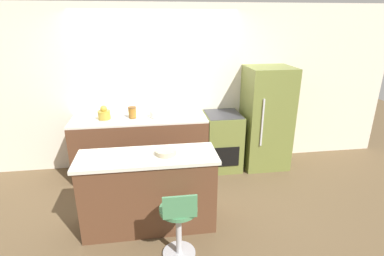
# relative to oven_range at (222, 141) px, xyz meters

# --- Properties ---
(ground_plane) EXTENTS (14.00, 14.00, 0.00)m
(ground_plane) POSITION_rel_oven_range_xyz_m (-1.02, -0.33, -0.47)
(ground_plane) COLOR brown
(wall_back) EXTENTS (8.00, 0.06, 2.60)m
(wall_back) POSITION_rel_oven_range_xyz_m (-1.02, 0.35, 0.83)
(wall_back) COLOR silver
(wall_back) RESTS_ON ground_plane
(back_counter) EXTENTS (2.06, 0.63, 0.93)m
(back_counter) POSITION_rel_oven_range_xyz_m (-1.33, 0.00, -0.00)
(back_counter) COLOR brown
(back_counter) RESTS_ON ground_plane
(kitchen_island) EXTENTS (1.57, 0.56, 0.92)m
(kitchen_island) POSITION_rel_oven_range_xyz_m (-1.22, -1.38, -0.00)
(kitchen_island) COLOR brown
(kitchen_island) RESTS_ON ground_plane
(oven_range) EXTENTS (0.57, 0.64, 0.93)m
(oven_range) POSITION_rel_oven_range_xyz_m (0.00, 0.00, 0.00)
(oven_range) COLOR olive
(oven_range) RESTS_ON ground_plane
(refrigerator) EXTENTS (0.72, 0.68, 1.67)m
(refrigerator) POSITION_rel_oven_range_xyz_m (0.72, -0.01, 0.37)
(refrigerator) COLOR olive
(refrigerator) RESTS_ON ground_plane
(stool_chair) EXTENTS (0.39, 0.39, 0.82)m
(stool_chair) POSITION_rel_oven_range_xyz_m (-0.93, -1.94, -0.05)
(stool_chair) COLOR #B7B7BC
(stool_chair) RESTS_ON ground_plane
(kettle) EXTENTS (0.19, 0.19, 0.21)m
(kettle) POSITION_rel_oven_range_xyz_m (-1.85, 0.01, 0.55)
(kettle) COLOR #B29333
(kettle) RESTS_ON back_counter
(mixing_bowl) EXTENTS (0.24, 0.24, 0.10)m
(mixing_bowl) POSITION_rel_oven_range_xyz_m (-1.05, 0.01, 0.52)
(mixing_bowl) COLOR white
(mixing_bowl) RESTS_ON back_counter
(canister_jar) EXTENTS (0.12, 0.12, 0.17)m
(canister_jar) POSITION_rel_oven_range_xyz_m (-1.43, 0.01, 0.55)
(canister_jar) COLOR #9E6623
(canister_jar) RESTS_ON back_counter
(fruit_bowl) EXTENTS (0.24, 0.24, 0.05)m
(fruit_bowl) POSITION_rel_oven_range_xyz_m (-1.01, -1.38, 0.49)
(fruit_bowl) COLOR #C1B28E
(fruit_bowl) RESTS_ON kitchen_island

